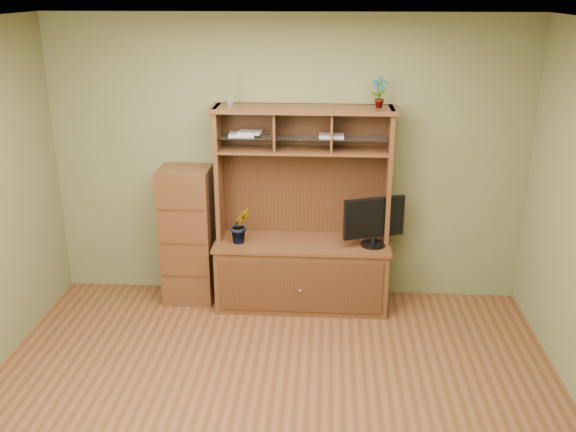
{
  "coord_description": "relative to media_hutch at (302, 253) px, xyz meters",
  "views": [
    {
      "loc": [
        0.38,
        -3.88,
        2.91
      ],
      "look_at": [
        0.05,
        1.2,
        1.08
      ],
      "focal_mm": 40.0,
      "sensor_mm": 36.0,
      "label": 1
    }
  ],
  "objects": [
    {
      "name": "media_hutch",
      "position": [
        0.0,
        0.0,
        0.0
      ],
      "size": [
        1.66,
        0.61,
        1.9
      ],
      "color": "#442013",
      "rests_on": "room"
    },
    {
      "name": "orchid_plant",
      "position": [
        -0.57,
        -0.08,
        0.3
      ],
      "size": [
        0.23,
        0.21,
        0.34
      ],
      "primitive_type": "imported",
      "rotation": [
        0.0,
        0.0,
        0.35
      ],
      "color": "#365D1F",
      "rests_on": "media_hutch"
    },
    {
      "name": "reed_diffuser",
      "position": [
        -0.66,
        0.08,
        1.5
      ],
      "size": [
        0.06,
        0.06,
        0.3
      ],
      "color": "silver",
      "rests_on": "media_hutch"
    },
    {
      "name": "room",
      "position": [
        -0.15,
        -1.73,
        0.83
      ],
      "size": [
        4.54,
        4.04,
        2.74
      ],
      "color": "#522E17",
      "rests_on": "ground"
    },
    {
      "name": "monitor",
      "position": [
        0.66,
        -0.08,
        0.37
      ],
      "size": [
        0.56,
        0.24,
        0.46
      ],
      "rotation": [
        0.0,
        0.0,
        0.35
      ],
      "color": "black",
      "rests_on": "media_hutch"
    },
    {
      "name": "magazines",
      "position": [
        -0.27,
        0.08,
        1.13
      ],
      "size": [
        1.04,
        0.18,
        0.04
      ],
      "color": "silver",
      "rests_on": "media_hutch"
    },
    {
      "name": "side_cabinet",
      "position": [
        -1.1,
        0.04,
        0.14
      ],
      "size": [
        0.47,
        0.43,
        1.32
      ],
      "color": "#442013",
      "rests_on": "room"
    },
    {
      "name": "top_plant",
      "position": [
        0.66,
        0.08,
        1.51
      ],
      "size": [
        0.15,
        0.11,
        0.27
      ],
      "primitive_type": "imported",
      "rotation": [
        0.0,
        0.0,
        -0.13
      ],
      "color": "#326C25",
      "rests_on": "media_hutch"
    }
  ]
}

